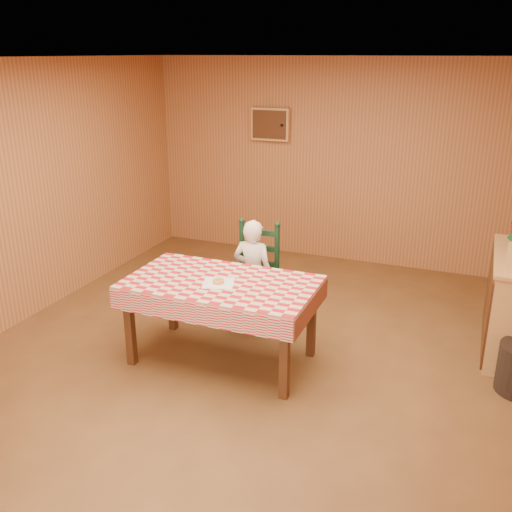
{
  "coord_description": "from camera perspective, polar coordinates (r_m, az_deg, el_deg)",
  "views": [
    {
      "loc": [
        1.76,
        -4.17,
        2.64
      ],
      "look_at": [
        0.0,
        0.2,
        0.95
      ],
      "focal_mm": 40.0,
      "sensor_mm": 36.0,
      "label": 1
    }
  ],
  "objects": [
    {
      "name": "cabin_walls",
      "position": [
        5.09,
        1.39,
        10.51
      ],
      "size": [
        5.1,
        6.05,
        2.65
      ],
      "color": "#B0713F",
      "rests_on": "ground"
    },
    {
      "name": "napkin",
      "position": [
        4.91,
        -3.77,
        -2.7
      ],
      "size": [
        0.33,
        0.33,
        0.0
      ],
      "primitive_type": "cube",
      "rotation": [
        0.0,
        0.0,
        0.32
      ],
      "color": "white",
      "rests_on": "dining_table"
    },
    {
      "name": "ground",
      "position": [
        5.24,
        -0.83,
        -10.51
      ],
      "size": [
        6.0,
        6.0,
        0.0
      ],
      "primitive_type": "plane",
      "color": "brown",
      "rests_on": "ground"
    },
    {
      "name": "donut",
      "position": [
        4.9,
        -3.77,
        -2.49
      ],
      "size": [
        0.13,
        0.13,
        0.03
      ],
      "primitive_type": "torus",
      "rotation": [
        0.0,
        0.0,
        0.41
      ],
      "color": "gold",
      "rests_on": "napkin"
    },
    {
      "name": "dining_table",
      "position": [
        4.98,
        -3.5,
        -3.38
      ],
      "size": [
        1.66,
        0.96,
        0.77
      ],
      "color": "#4D2A14",
      "rests_on": "ground"
    },
    {
      "name": "seated_child",
      "position": [
        5.65,
        -0.31,
        -1.86
      ],
      "size": [
        0.41,
        0.27,
        1.12
      ],
      "primitive_type": "imported",
      "rotation": [
        0.0,
        0.0,
        3.14
      ],
      "color": "white",
      "rests_on": "ground"
    },
    {
      "name": "ladder_chair",
      "position": [
        5.72,
        -0.1,
        -2.21
      ],
      "size": [
        0.44,
        0.4,
        1.08
      ],
      "color": "black",
      "rests_on": "ground"
    }
  ]
}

